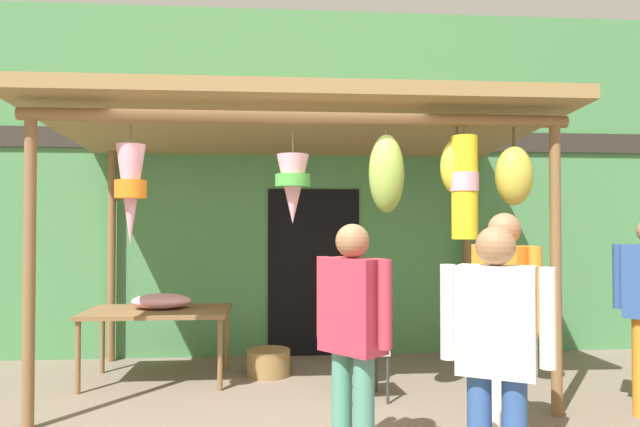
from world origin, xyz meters
TOP-DOWN VIEW (x-y plane):
  - ground_plane at (0.00, 0.00)m, footprint 30.00×30.00m
  - shop_facade at (0.00, 2.31)m, footprint 12.84×0.29m
  - market_stall_canopy at (0.32, 0.85)m, footprint 4.71×2.67m
  - display_table at (-1.14, 1.18)m, footprint 1.41×0.84m
  - flower_heap_on_table at (-1.11, 1.23)m, footprint 0.60×0.42m
  - folding_chair at (0.75, 0.45)m, footprint 0.44×0.44m
  - wicker_basket_by_table at (-0.03, 1.32)m, footprint 0.45×0.45m
  - vendor_in_orange at (1.21, -1.67)m, footprint 0.53×0.38m
  - customer_foreground at (0.52, -1.11)m, footprint 0.43×0.47m
  - shopper_by_bananas at (1.61, -0.83)m, footprint 0.37×0.55m

SIDE VIEW (x-z plane):
  - ground_plane at x=0.00m, z-range 0.00..0.00m
  - wicker_basket_by_table at x=-0.03m, z-range 0.00..0.27m
  - folding_chair at x=0.75m, z-range 0.08..0.92m
  - display_table at x=-1.14m, z-range 0.29..1.01m
  - flower_heap_on_table at x=-1.11m, z-range 0.72..0.87m
  - vendor_in_orange at x=1.21m, z-range 0.13..1.70m
  - customer_foreground at x=0.52m, z-range 0.14..1.71m
  - shopper_by_bananas at x=1.61m, z-range 0.15..1.80m
  - shop_facade at x=0.00m, z-range 0.00..4.19m
  - market_stall_canopy at x=0.32m, z-range 1.06..3.75m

